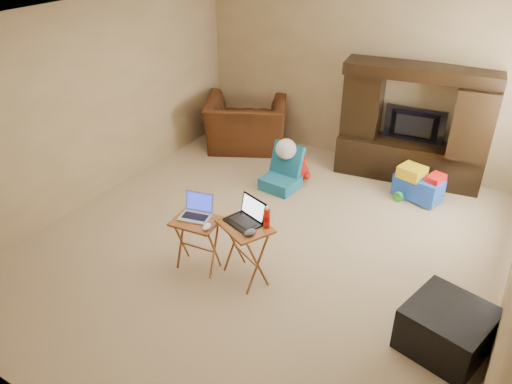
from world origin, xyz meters
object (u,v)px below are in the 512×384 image
Objects in this scene: entertainment_center at (413,125)px; mouse_left at (207,227)px; mouse_right at (250,233)px; water_bottle at (267,218)px; laptop_left at (195,208)px; ottoman at (447,329)px; tray_table_left at (198,244)px; laptop_right at (243,213)px; push_toy at (419,184)px; child_rocker at (281,169)px; recliner at (246,124)px; tray_table_right at (245,252)px; television at (413,126)px; plush_toy at (299,167)px.

mouse_left is at bearing -117.35° from entertainment_center.
mouse_right is 0.66× the size of water_bottle.
laptop_left is at bearing 176.44° from mouse_right.
tray_table_left is at bearing -175.58° from ottoman.
laptop_right is (0.52, 0.10, 0.06)m from laptop_left.
push_toy is 3.12m from tray_table_left.
push_toy is 2.88m from mouse_right.
child_rocker is 1.76× the size of laptop_right.
mouse_left is 0.61m from water_bottle.
mouse_left is 0.91× the size of mouse_right.
recliner is (-2.51, -0.29, -0.41)m from entertainment_center.
tray_table_right is at bearing -177.47° from ottoman.
laptop_right reaches higher than child_rocker.
tray_table_left is at bearing -146.40° from laptop_right.
entertainment_center reaches higher than water_bottle.
recliner is 2.03× the size of child_rocker.
mouse_right reaches higher than tray_table_right.
television reaches higher than plush_toy.
tray_table_right is at bearing 94.59° from recliner.
recliner is 1.87× the size of tray_table_right.
mouse_right is at bearing 74.04° from television.
ottoman is 2.12m from laptop_right.
laptop_left is at bearing -146.10° from tray_table_right.
mouse_left is 0.48m from mouse_right.
child_rocker is (1.12, -0.93, -0.10)m from recliner.
laptop_right is at bearing -2.11° from laptop_left.
push_toy is 0.94× the size of tray_table_right.
water_bottle is (0.76, 0.16, 0.04)m from laptop_left.
ottoman is 1.95m from mouse_right.
tray_table_left is at bearing 178.88° from mouse_right.
laptop_left is 0.53m from laptop_right.
recliner is at bearing 106.32° from tray_table_left.
plush_toy is 0.62× the size of ottoman.
water_bottle is (0.73, 0.19, 0.46)m from tray_table_left.
entertainment_center is 2.97× the size of ottoman.
laptop_right is at bearing 70.56° from television.
water_bottle is at bearing 98.25° from recliner.
tray_table_right is (-2.00, -0.09, 0.12)m from ottoman.
television is at bearing 111.88° from ottoman.
plush_toy is at bearing 104.65° from mouse_right.
water_bottle is (0.68, -2.14, 0.56)m from plush_toy.
recliner is 9.19× the size of mouse_right.
laptop_right is (0.56, -1.85, 0.48)m from child_rocker.
entertainment_center is 2.99× the size of tray_table_right.
mouse_right is (1.85, -2.92, 0.29)m from recliner.
mouse_left reaches higher than plush_toy.
entertainment_center is 2.41× the size of television.
mouse_left is (0.22, -0.10, -0.09)m from laptop_left.
tray_table_left reaches higher than push_toy.
mouse_right reaches higher than tray_table_left.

